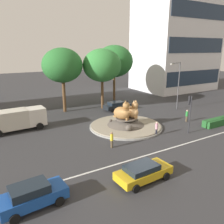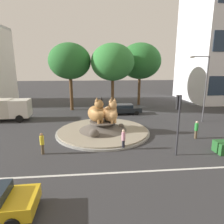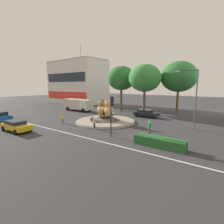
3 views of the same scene
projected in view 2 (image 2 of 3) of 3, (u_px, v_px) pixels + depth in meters
ground_plane at (103, 132)px, 20.03m from camera, size 160.00×160.00×0.00m
lane_centreline at (109, 173)px, 12.35m from camera, size 112.00×0.20×0.01m
roundabout_island at (103, 128)px, 19.91m from camera, size 9.55×9.55×1.22m
cat_statue_tabby at (97, 113)px, 19.31m from camera, size 2.35×2.83×2.59m
cat_statue_calico at (110, 113)px, 19.39m from camera, size 2.10×2.67×2.45m
traffic_light_mast at (178, 114)px, 14.26m from camera, size 0.33×0.46×4.63m
broadleaf_tree_behind_island at (140, 61)px, 33.29m from camera, size 7.17×7.17×10.66m
second_tree_near_tower at (70, 61)px, 28.96m from camera, size 6.31×6.31×10.16m
third_tree_left at (113, 62)px, 28.34m from camera, size 6.36×6.36×10.02m
streetlight_arm at (204, 84)px, 22.97m from camera, size 2.73×0.79×7.88m
pedestrian_green_shirt at (196, 129)px, 18.16m from camera, size 0.33×0.33×1.71m
pedestrian_pink_shirt at (123, 139)px, 15.72m from camera, size 0.31×0.31×1.71m
pedestrian_yellow_shirt at (42, 143)px, 14.84m from camera, size 0.31×0.31×1.73m
hatchback_near_shophouse at (125, 109)px, 27.73m from camera, size 4.52×2.09×1.43m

